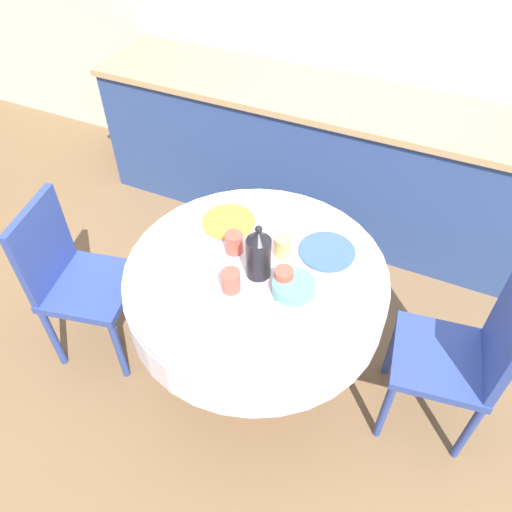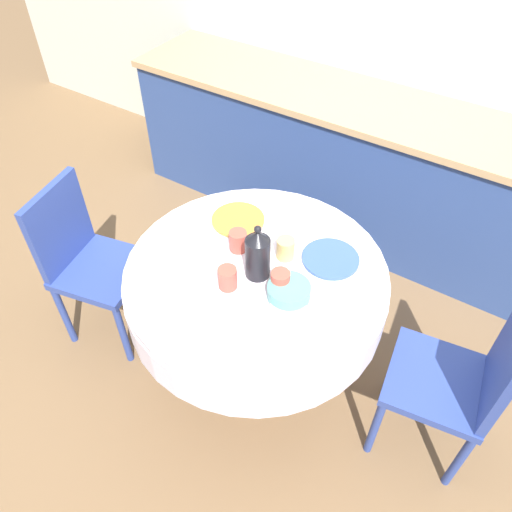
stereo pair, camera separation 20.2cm
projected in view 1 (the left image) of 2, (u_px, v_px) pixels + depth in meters
The scene contains 16 objects.
ground_plane at pixel (256, 368), 2.61m from camera, with size 12.00×12.00×0.00m, color brown.
wall_back at pixel (382, 4), 2.78m from camera, with size 7.00×0.05×2.60m.
kitchen_counter at pixel (344, 164), 3.16m from camera, with size 3.24×0.64×0.89m.
dining_table at pixel (256, 290), 2.18m from camera, with size 1.12×1.12×0.75m.
chair_left at pixel (463, 355), 2.08m from camera, with size 0.45×0.45×0.90m.
chair_right at pixel (74, 276), 2.39m from camera, with size 0.48×0.48×0.90m.
plate_near_left at pixel (185, 297), 1.97m from camera, with size 0.24×0.24×0.01m, color white.
cup_near_left at pixel (231, 281), 1.97m from camera, with size 0.08×0.08×0.10m, color #CC4C3D.
plate_near_right at pixel (298, 322), 1.88m from camera, with size 0.24×0.24×0.01m, color white.
cup_near_right at pixel (284, 279), 1.98m from camera, with size 0.08×0.08×0.10m, color #CC4C3D.
plate_far_left at pixel (229, 222), 2.29m from camera, with size 0.24×0.24×0.01m, color orange.
cup_far_left at pixel (234, 243), 2.13m from camera, with size 0.08×0.08×0.10m, color #CC4C3D.
plate_far_right at pixel (327, 251), 2.15m from camera, with size 0.24×0.24×0.01m, color #3856AD.
cup_far_right at pixel (283, 246), 2.12m from camera, with size 0.08×0.08×0.10m, color #DBB766.
coffee_carafe at pixel (258, 254), 1.99m from camera, with size 0.10×0.10×0.26m.
fruit_bowl at pixel (294, 288), 1.97m from camera, with size 0.17×0.17×0.06m, color #569993.
Camera 1 is at (0.60, -1.30, 2.26)m, focal length 35.00 mm.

